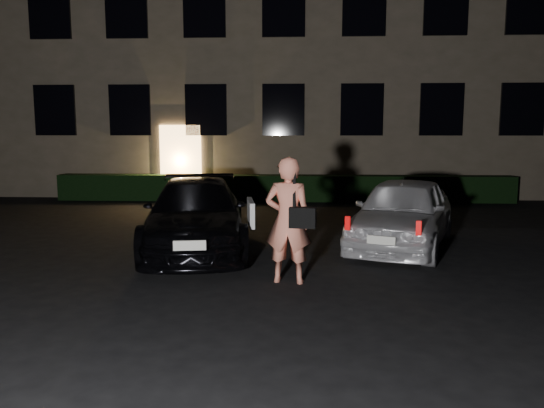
{
  "coord_description": "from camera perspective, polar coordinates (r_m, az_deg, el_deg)",
  "views": [
    {
      "loc": [
        0.56,
        -6.97,
        2.31
      ],
      "look_at": [
        0.09,
        2.0,
        1.07
      ],
      "focal_mm": 35.0,
      "sensor_mm": 36.0,
      "label": 1
    }
  ],
  "objects": [
    {
      "name": "ground",
      "position": [
        7.37,
        -1.55,
        -10.39
      ],
      "size": [
        80.0,
        80.0,
        0.0
      ],
      "primitive_type": "plane",
      "color": "black",
      "rests_on": "ground"
    },
    {
      "name": "building",
      "position": [
        22.28,
        1.59,
        17.42
      ],
      "size": [
        20.0,
        8.11,
        12.0
      ],
      "color": "brown",
      "rests_on": "ground"
    },
    {
      "name": "hedge",
      "position": [
        17.59,
        1.16,
        1.74
      ],
      "size": [
        15.0,
        0.7,
        0.85
      ],
      "primitive_type": "cube",
      "color": "black",
      "rests_on": "ground"
    },
    {
      "name": "sedan",
      "position": [
        10.49,
        -8.14,
        -1.15
      ],
      "size": [
        2.59,
        4.9,
        1.36
      ],
      "rotation": [
        0.0,
        0.0,
        0.15
      ],
      "color": "black",
      "rests_on": "ground"
    },
    {
      "name": "hatch",
      "position": [
        10.81,
        13.89,
        -0.9
      ],
      "size": [
        2.99,
        4.44,
        1.4
      ],
      "rotation": [
        0.0,
        0.0,
        -0.36
      ],
      "color": "silver",
      "rests_on": "ground"
    },
    {
      "name": "man",
      "position": [
        8.03,
        1.78,
        -1.74
      ],
      "size": [
        0.81,
        0.55,
        1.93
      ],
      "rotation": [
        0.0,
        0.0,
        3.01
      ],
      "color": "#EF866B",
      "rests_on": "ground"
    }
  ]
}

